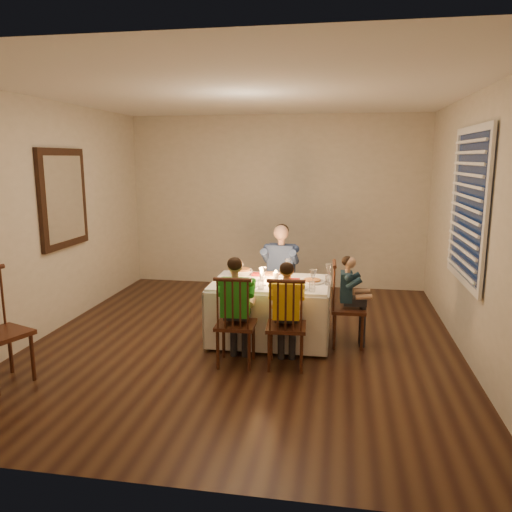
% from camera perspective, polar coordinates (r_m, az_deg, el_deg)
% --- Properties ---
extents(ground, '(5.00, 5.00, 0.00)m').
position_cam_1_polar(ground, '(5.53, -1.21, -9.67)').
color(ground, black).
rests_on(ground, ground).
extents(wall_left, '(0.02, 5.00, 2.60)m').
position_cam_1_polar(wall_left, '(6.05, -22.73, 3.98)').
color(wall_left, beige).
rests_on(wall_left, ground).
extents(wall_right, '(0.02, 5.00, 2.60)m').
position_cam_1_polar(wall_right, '(5.27, 23.55, 2.97)').
color(wall_right, beige).
rests_on(wall_right, ground).
extents(wall_back, '(4.50, 0.02, 2.60)m').
position_cam_1_polar(wall_back, '(7.67, 2.30, 6.17)').
color(wall_back, beige).
rests_on(wall_back, ground).
extents(ceiling, '(5.00, 5.00, 0.00)m').
position_cam_1_polar(ceiling, '(5.21, -1.33, 18.16)').
color(ceiling, white).
rests_on(ceiling, wall_back).
extents(dining_table, '(1.28, 0.92, 0.63)m').
position_cam_1_polar(dining_table, '(5.41, 1.66, -4.87)').
color(dining_table, white).
rests_on(dining_table, ground).
extents(chair_adult, '(0.40, 0.39, 0.90)m').
position_cam_1_polar(chair_adult, '(6.19, 2.78, -7.38)').
color(chair_adult, '#33180E').
rests_on(chair_adult, ground).
extents(chair_near_left, '(0.38, 0.36, 0.90)m').
position_cam_1_polar(chair_near_left, '(4.96, -2.28, -12.20)').
color(chair_near_left, '#33180E').
rests_on(chair_near_left, ground).
extents(chair_near_right, '(0.39, 0.38, 0.90)m').
position_cam_1_polar(chair_near_right, '(4.91, 3.40, -12.47)').
color(chair_near_right, '#33180E').
rests_on(chair_near_right, ground).
extents(chair_end, '(0.36, 0.38, 0.90)m').
position_cam_1_polar(chair_end, '(5.52, 10.36, -9.91)').
color(chair_end, '#33180E').
rests_on(chair_end, ground).
extents(chair_extra, '(0.53, 0.54, 1.03)m').
position_cam_1_polar(chair_extra, '(5.08, -26.67, -12.87)').
color(chair_extra, '#33180E').
rests_on(chair_extra, ground).
extents(adult, '(0.46, 0.43, 1.19)m').
position_cam_1_polar(adult, '(6.19, 2.78, -7.38)').
color(adult, navy).
rests_on(adult, ground).
extents(child_green, '(0.36, 0.33, 1.06)m').
position_cam_1_polar(child_green, '(4.96, -2.28, -12.20)').
color(child_green, green).
rests_on(child_green, ground).
extents(child_yellow, '(0.35, 0.32, 1.03)m').
position_cam_1_polar(child_yellow, '(4.91, 3.40, -12.47)').
color(child_yellow, yellow).
rests_on(child_yellow, ground).
extents(child_teal, '(0.28, 0.30, 0.96)m').
position_cam_1_polar(child_teal, '(5.52, 10.36, -9.91)').
color(child_teal, '#19303F').
rests_on(child_teal, ground).
extents(setting_adult, '(0.26, 0.26, 0.02)m').
position_cam_1_polar(setting_adult, '(5.60, 1.87, -2.22)').
color(setting_adult, white).
rests_on(setting_adult, dining_table).
extents(setting_green, '(0.26, 0.26, 0.02)m').
position_cam_1_polar(setting_green, '(5.16, -1.19, -3.37)').
color(setting_green, white).
rests_on(setting_green, dining_table).
extents(setting_yellow, '(0.26, 0.26, 0.02)m').
position_cam_1_polar(setting_yellow, '(5.08, 4.55, -3.64)').
color(setting_yellow, white).
rests_on(setting_yellow, dining_table).
extents(setting_teal, '(0.26, 0.26, 0.02)m').
position_cam_1_polar(setting_teal, '(5.35, 6.44, -2.91)').
color(setting_teal, white).
rests_on(setting_teal, dining_table).
extents(candle_left, '(0.06, 0.06, 0.10)m').
position_cam_1_polar(candle_left, '(5.37, 0.70, -2.37)').
color(candle_left, white).
rests_on(candle_left, dining_table).
extents(candle_right, '(0.06, 0.06, 0.10)m').
position_cam_1_polar(candle_right, '(5.35, 2.28, -2.43)').
color(candle_right, white).
rests_on(candle_right, dining_table).
extents(squash, '(0.09, 0.09, 0.09)m').
position_cam_1_polar(squash, '(5.69, -2.57, -1.65)').
color(squash, yellow).
rests_on(squash, dining_table).
extents(orange_fruit, '(0.08, 0.08, 0.08)m').
position_cam_1_polar(orange_fruit, '(5.38, 3.62, -2.47)').
color(orange_fruit, orange).
rests_on(orange_fruit, dining_table).
extents(serving_bowl, '(0.31, 0.31, 0.06)m').
position_cam_1_polar(serving_bowl, '(5.66, -1.64, -1.88)').
color(serving_bowl, white).
rests_on(serving_bowl, dining_table).
extents(wall_mirror, '(0.06, 0.95, 1.15)m').
position_cam_1_polar(wall_mirror, '(6.27, -21.15, 6.16)').
color(wall_mirror, black).
rests_on(wall_mirror, wall_left).
extents(window_blinds, '(0.07, 1.34, 1.54)m').
position_cam_1_polar(window_blinds, '(5.34, 23.01, 5.27)').
color(window_blinds, black).
rests_on(window_blinds, wall_right).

